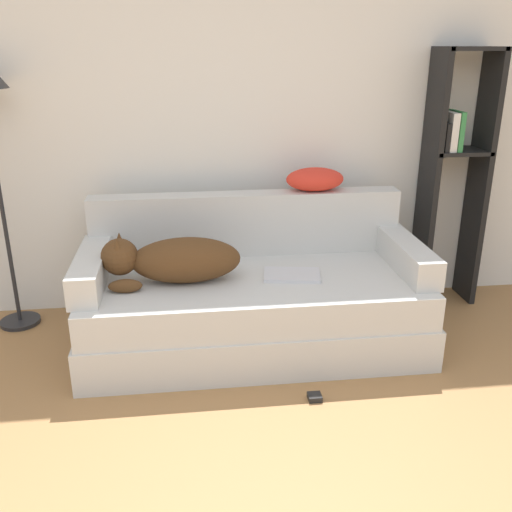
% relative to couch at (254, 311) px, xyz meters
% --- Properties ---
extents(wall_back, '(8.19, 0.06, 2.70)m').
position_rel_couch_xyz_m(wall_back, '(-0.23, 0.65, 1.14)').
color(wall_back, silver).
rests_on(wall_back, ground_plane).
extents(couch, '(1.90, 0.89, 0.43)m').
position_rel_couch_xyz_m(couch, '(0.00, 0.00, 0.00)').
color(couch, silver).
rests_on(couch, ground_plane).
extents(couch_backrest, '(1.86, 0.15, 0.37)m').
position_rel_couch_xyz_m(couch_backrest, '(0.00, 0.37, 0.41)').
color(couch_backrest, silver).
rests_on(couch_backrest, couch).
extents(couch_arm_left, '(0.15, 0.70, 0.16)m').
position_rel_couch_xyz_m(couch_arm_left, '(-0.87, -0.01, 0.30)').
color(couch_arm_left, silver).
rests_on(couch_arm_left, couch).
extents(couch_arm_right, '(0.15, 0.70, 0.16)m').
position_rel_couch_xyz_m(couch_arm_right, '(0.87, -0.01, 0.30)').
color(couch_arm_right, silver).
rests_on(couch_arm_right, couch).
extents(dog, '(0.74, 0.26, 0.28)m').
position_rel_couch_xyz_m(dog, '(-0.44, -0.04, 0.35)').
color(dog, '#513319').
rests_on(dog, couch).
extents(laptop, '(0.34, 0.25, 0.02)m').
position_rel_couch_xyz_m(laptop, '(0.21, -0.04, 0.23)').
color(laptop, silver).
rests_on(laptop, couch).
extents(throw_pillow, '(0.35, 0.21, 0.14)m').
position_rel_couch_xyz_m(throw_pillow, '(0.42, 0.38, 0.66)').
color(throw_pillow, red).
rests_on(throw_pillow, couch_backrest).
extents(bookshelf, '(0.37, 0.26, 1.62)m').
position_rel_couch_xyz_m(bookshelf, '(1.33, 0.47, 0.69)').
color(bookshelf, black).
rests_on(bookshelf, ground_plane).
extents(power_adapter, '(0.07, 0.07, 0.03)m').
position_rel_couch_xyz_m(power_adapter, '(0.23, -0.59, -0.20)').
color(power_adapter, black).
rests_on(power_adapter, ground_plane).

